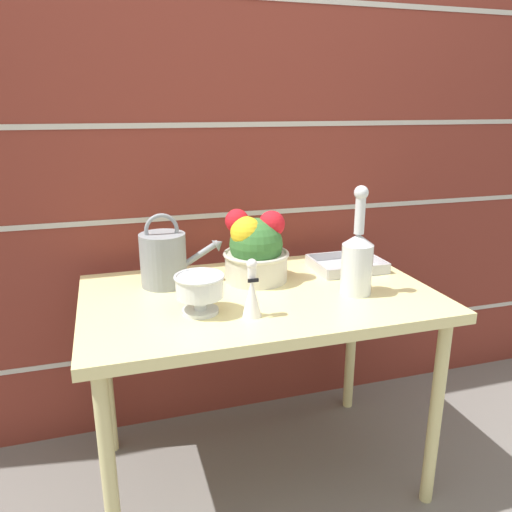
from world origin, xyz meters
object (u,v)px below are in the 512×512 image
glass_decanter (357,259)px  wire_tray (347,266)px  watering_can (165,258)px  figurine_vase (252,293)px  crystal_pedestal_bowl (200,289)px  flower_planter (255,249)px

glass_decanter → wire_tray: bearing=69.5°
watering_can → wire_tray: size_ratio=1.16×
glass_decanter → figurine_vase: size_ratio=2.02×
figurine_vase → crystal_pedestal_bowl: bearing=153.6°
flower_planter → figurine_vase: 0.33m
watering_can → flower_planter: bearing=-7.7°
watering_can → glass_decanter: glass_decanter is taller
figurine_vase → wire_tray: (0.48, 0.33, -0.06)m
crystal_pedestal_bowl → figurine_vase: bearing=-26.4°
watering_can → wire_tray: (0.70, -0.02, -0.09)m
flower_planter → crystal_pedestal_bowl: bearing=-136.3°
watering_can → wire_tray: 0.71m
crystal_pedestal_bowl → wire_tray: bearing=22.3°
watering_can → flower_planter: 0.32m
figurine_vase → wire_tray: bearing=34.3°
glass_decanter → flower_planter: bearing=141.5°
watering_can → wire_tray: watering_can is taller
crystal_pedestal_bowl → watering_can: bearing=104.1°
glass_decanter → figurine_vase: bearing=-168.1°
flower_planter → glass_decanter: glass_decanter is taller
flower_planter → wire_tray: flower_planter is taller
glass_decanter → wire_tray: size_ratio=1.39×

